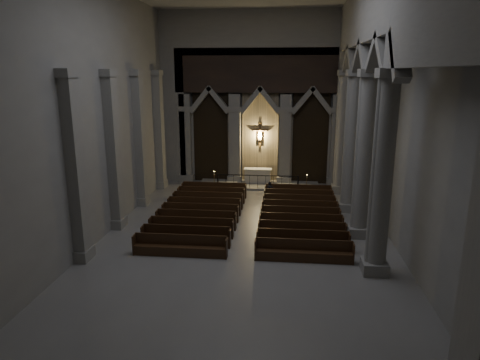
{
  "coord_description": "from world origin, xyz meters",
  "views": [
    {
      "loc": [
        1.75,
        -18.84,
        7.87
      ],
      "look_at": [
        -0.53,
        3.0,
        2.33
      ],
      "focal_mm": 32.0,
      "sensor_mm": 36.0,
      "label": 1
    }
  ],
  "objects": [
    {
      "name": "room",
      "position": [
        0.0,
        0.0,
        7.6
      ],
      "size": [
        24.0,
        24.1,
        12.0
      ],
      "color": "gray",
      "rests_on": "ground"
    },
    {
      "name": "sanctuary_wall",
      "position": [
        0.0,
        11.54,
        6.62
      ],
      "size": [
        14.0,
        0.77,
        12.0
      ],
      "color": "gray",
      "rests_on": "ground"
    },
    {
      "name": "right_arcade",
      "position": [
        5.5,
        1.33,
        7.83
      ],
      "size": [
        1.0,
        24.0,
        12.0
      ],
      "color": "gray",
      "rests_on": "ground"
    },
    {
      "name": "left_pilasters",
      "position": [
        -6.75,
        3.5,
        3.91
      ],
      "size": [
        0.6,
        13.0,
        8.03
      ],
      "color": "gray",
      "rests_on": "ground"
    },
    {
      "name": "sanctuary_step",
      "position": [
        0.0,
        10.6,
        0.07
      ],
      "size": [
        8.5,
        2.6,
        0.15
      ],
      "primitive_type": "cube",
      "color": "gray",
      "rests_on": "ground"
    },
    {
      "name": "altar",
      "position": [
        -0.09,
        11.09,
        0.66
      ],
      "size": [
        1.99,
        0.8,
        1.01
      ],
      "color": "#BDB6A6",
      "rests_on": "sanctuary_step"
    },
    {
      "name": "altar_rail",
      "position": [
        -0.0,
        9.46,
        0.73
      ],
      "size": [
        5.59,
        0.09,
        1.1
      ],
      "color": "black",
      "rests_on": "ground"
    },
    {
      "name": "candle_stand_left",
      "position": [
        -2.91,
        8.88,
        0.38
      ],
      "size": [
        0.24,
        0.24,
        1.4
      ],
      "color": "olive",
      "rests_on": "ground"
    },
    {
      "name": "candle_stand_right",
      "position": [
        3.32,
        9.19,
        0.35
      ],
      "size": [
        0.21,
        0.21,
        1.27
      ],
      "color": "olive",
      "rests_on": "ground"
    },
    {
      "name": "pews",
      "position": [
        0.0,
        2.95,
        0.31
      ],
      "size": [
        9.6,
        9.71,
        0.94
      ],
      "color": "black",
      "rests_on": "ground"
    },
    {
      "name": "worshipper",
      "position": [
        0.93,
        7.22,
        0.6
      ],
      "size": [
        0.48,
        0.36,
        1.2
      ],
      "primitive_type": "imported",
      "rotation": [
        0.0,
        0.0,
        0.17
      ],
      "color": "black",
      "rests_on": "ground"
    }
  ]
}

